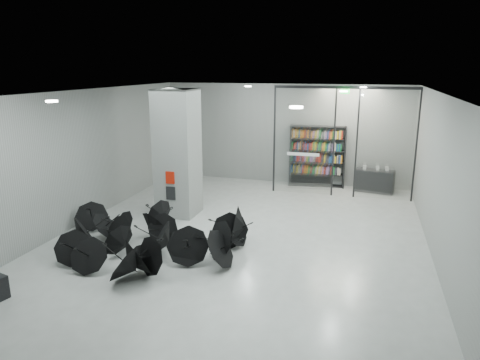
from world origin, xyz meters
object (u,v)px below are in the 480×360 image
(bookshelf, at_px, (317,156))
(umbrella_cluster, at_px, (157,243))
(column, at_px, (178,153))
(shop_counter, at_px, (374,181))

(bookshelf, distance_m, umbrella_cluster, 8.55)
(column, bearing_deg, shop_counter, 35.91)
(column, bearing_deg, umbrella_cluster, -76.27)
(umbrella_cluster, bearing_deg, bookshelf, 68.56)
(bookshelf, bearing_deg, column, -135.98)
(bookshelf, xyz_separation_m, umbrella_cluster, (-3.11, -7.92, -0.89))
(shop_counter, bearing_deg, column, -133.41)
(shop_counter, bearing_deg, umbrella_cluster, -114.43)
(column, relative_size, umbrella_cluster, 0.69)
(column, distance_m, shop_counter, 7.71)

